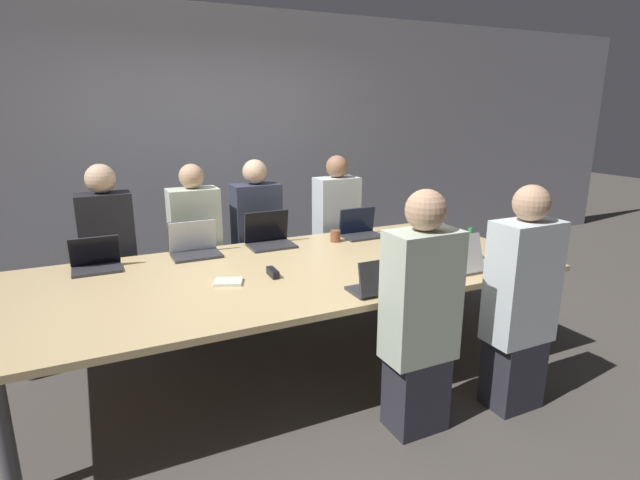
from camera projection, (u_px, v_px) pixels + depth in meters
The scene contains 20 objects.
ground_plane at pixel (288, 366), 3.63m from camera, with size 24.00×24.00×0.00m, color #4C4742.
curtain_wall at pixel (207, 149), 5.15m from camera, with size 12.00×0.06×2.80m.
conference_table at pixel (286, 276), 3.45m from camera, with size 3.68×1.59×0.74m.
laptop_far_center at pixel (269, 236), 4.01m from camera, with size 0.37×0.27×0.27m.
person_far_center at pixel (257, 242), 4.36m from camera, with size 0.40×0.24×1.40m.
laptop_near_right at pixel (457, 262), 3.35m from camera, with size 0.32×0.27×0.27m.
person_near_right at pixel (520, 304), 2.99m from camera, with size 0.40×0.24×1.40m.
cup_near_right at pixel (416, 269), 3.32m from camera, with size 0.07×0.07×0.08m.
bottle_near_right at pixel (469, 247), 3.60m from camera, with size 0.07×0.07×0.25m.
laptop_far_midleft at pixel (195, 245), 3.75m from camera, with size 0.36×0.26×0.26m.
person_far_midleft at pixel (196, 251), 4.13m from camera, with size 0.40×0.24×1.39m.
laptop_far_left at pixel (96, 260), 3.42m from camera, with size 0.32×0.23×0.23m.
person_far_left at pixel (109, 256), 3.91m from camera, with size 0.40×0.24×1.41m.
laptop_near_midright at pixel (379, 283), 2.98m from camera, with size 0.32×0.22×0.22m.
person_near_midright at pixel (420, 318), 2.77m from camera, with size 0.40×0.24×1.41m.
laptop_far_right at pixel (360, 228), 4.30m from camera, with size 0.34×0.24×0.24m.
person_far_right at pixel (336, 231), 4.75m from camera, with size 0.40×0.24×1.39m.
cup_far_right at pixel (335, 236), 4.13m from camera, with size 0.08×0.08×0.10m.
stapler at pixel (273, 273), 3.29m from camera, with size 0.05×0.15×0.05m.
notebook at pixel (228, 282), 3.17m from camera, with size 0.21×0.19×0.02m.
Camera 1 is at (-1.21, -3.05, 1.83)m, focal length 28.00 mm.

